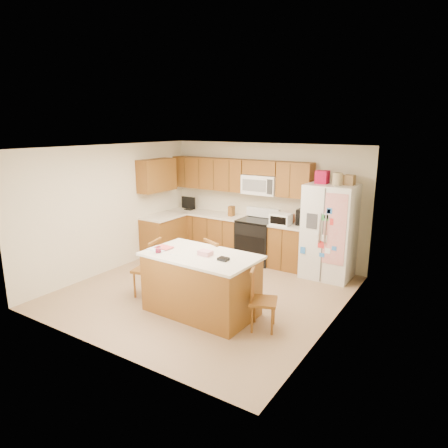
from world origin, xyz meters
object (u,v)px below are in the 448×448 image
Objects in this scene: stove at (257,240)px; windsor_chair_left at (148,269)px; windsor_chair_back at (218,269)px; island at (201,283)px; refrigerator at (329,230)px; windsor_chair_right at (262,301)px.

stove is 2.67m from windsor_chair_left.
windsor_chair_back reaches higher than windsor_chair_left.
island is 1.76× the size of windsor_chair_back.
island is 0.69m from windsor_chair_back.
refrigerator is 2.32m from windsor_chair_back.
island reaches higher than windsor_chair_left.
stove is 1.63m from refrigerator.
stove is 0.55× the size of refrigerator.
refrigerator reaches higher than island.
stove is at bearing 98.53° from windsor_chair_back.
windsor_chair_back is at bearing -124.26° from refrigerator.
windsor_chair_back is at bearing 100.34° from island.
refrigerator is at bearing 87.14° from windsor_chair_right.
stove is at bearing 74.30° from windsor_chair_left.
island reaches higher than windsor_chair_right.
stove is at bearing 177.70° from refrigerator.
windsor_chair_right is (1.15, -0.63, -0.04)m from windsor_chair_back.
windsor_chair_left is 1.00× the size of windsor_chair_back.
stove is at bearing 99.00° from island.
windsor_chair_left is at bearing -105.70° from stove.
windsor_chair_back is 1.32m from windsor_chair_right.
stove is 2.65m from island.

